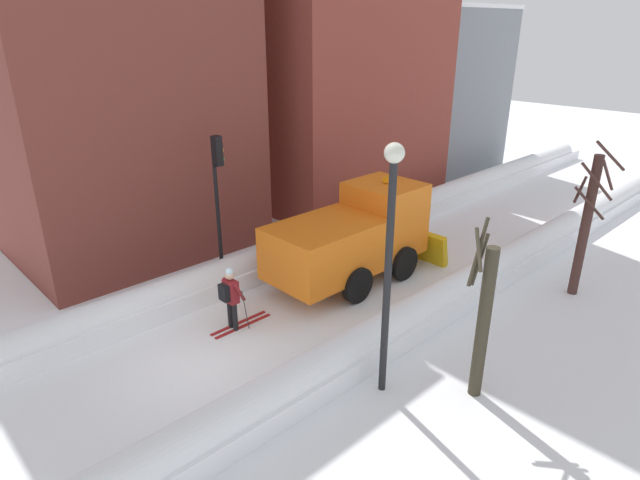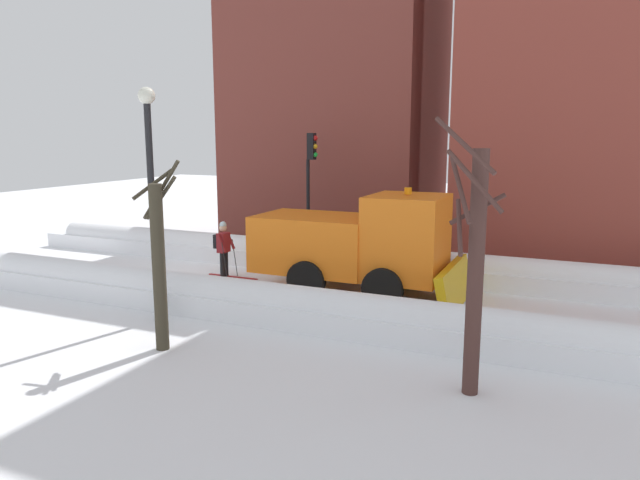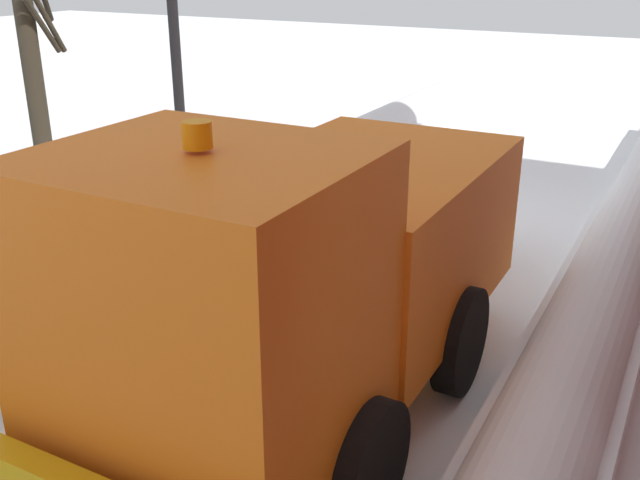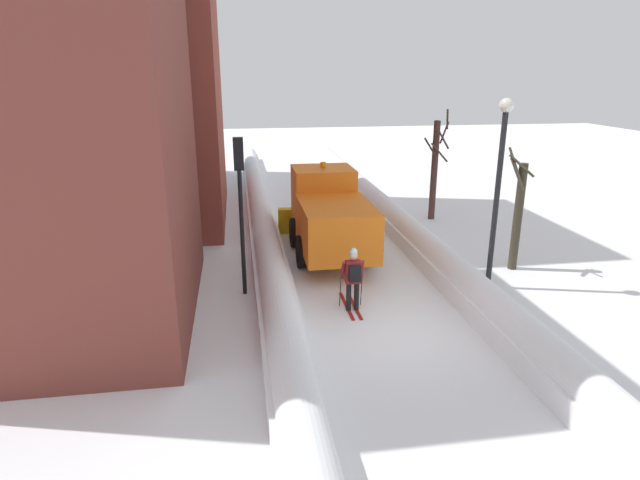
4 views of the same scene
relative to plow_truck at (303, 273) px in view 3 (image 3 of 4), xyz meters
name	(u,v)px [view 3 (image 3 of 4)]	position (x,y,z in m)	size (l,w,h in m)	color
plow_truck	(303,273)	(0.00, 0.00, 0.00)	(3.20, 5.98, 3.12)	orange
skier	(473,188)	(-0.15, -4.65, -0.48)	(0.62, 1.80, 1.81)	black
bare_tree_near	(40,115)	(5.78, -2.33, 0.41)	(0.65, 0.92, 4.01)	#3A3426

